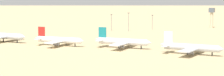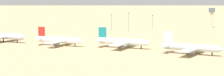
# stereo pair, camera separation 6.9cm
# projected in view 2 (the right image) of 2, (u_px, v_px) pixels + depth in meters

# --- Properties ---
(ground) EXTENTS (4000.00, 4000.00, 0.00)m
(ground) POSITION_uv_depth(u_px,v_px,m) (114.00, 52.00, 289.29)
(ground) COLOR tan
(parked_jet_yellow_0) EXTENTS (43.04, 36.03, 14.25)m
(parked_jet_yellow_0) POSITION_uv_depth(u_px,v_px,m) (2.00, 36.00, 341.06)
(parked_jet_yellow_0) COLOR silver
(parked_jet_yellow_0) RESTS_ON ground
(parked_jet_red_1) EXTENTS (38.96, 32.79, 12.87)m
(parked_jet_red_1) POSITION_uv_depth(u_px,v_px,m) (59.00, 40.00, 318.47)
(parked_jet_red_1) COLOR white
(parked_jet_red_1) RESTS_ON ground
(parked_jet_teal_2) EXTENTS (41.23, 34.65, 13.62)m
(parked_jet_teal_2) POSITION_uv_depth(u_px,v_px,m) (122.00, 42.00, 306.57)
(parked_jet_teal_2) COLOR silver
(parked_jet_teal_2) RESTS_ON ground
(parked_jet_white_3) EXTENTS (40.78, 34.19, 13.49)m
(parked_jet_white_3) POSITION_uv_depth(u_px,v_px,m) (191.00, 47.00, 277.67)
(parked_jet_white_3) COLOR silver
(parked_jet_white_3) RESTS_ON ground
(control_tower) EXTENTS (5.20, 5.20, 19.97)m
(control_tower) POSITION_uv_depth(u_px,v_px,m) (212.00, 16.00, 455.32)
(control_tower) COLOR #C6B793
(control_tower) RESTS_ON ground
(light_pole_west) EXTENTS (1.80, 0.50, 17.07)m
(light_pole_west) POSITION_uv_depth(u_px,v_px,m) (129.00, 21.00, 421.88)
(light_pole_west) COLOR #59595E
(light_pole_west) RESTS_ON ground
(light_pole_mid) EXTENTS (1.80, 0.50, 15.18)m
(light_pole_mid) POSITION_uv_depth(u_px,v_px,m) (111.00, 21.00, 428.81)
(light_pole_mid) COLOR #59595E
(light_pole_mid) RESTS_ON ground
(light_pole_east) EXTENTS (1.80, 0.50, 13.97)m
(light_pole_east) POSITION_uv_depth(u_px,v_px,m) (152.00, 21.00, 440.22)
(light_pole_east) COLOR #59595E
(light_pole_east) RESTS_ON ground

